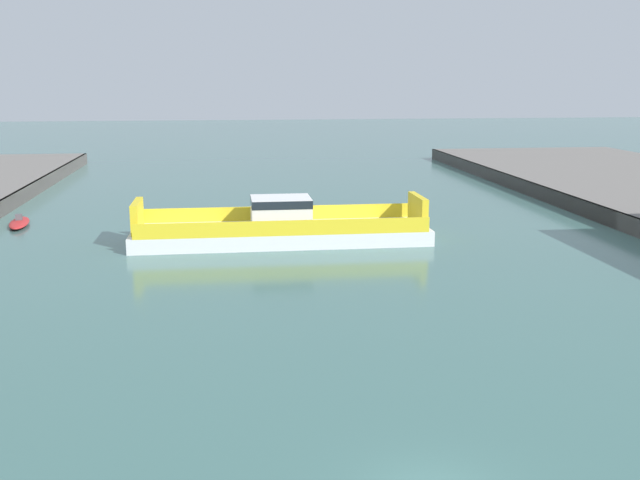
% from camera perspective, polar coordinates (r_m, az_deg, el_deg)
% --- Properties ---
extents(chain_ferry, '(21.96, 6.14, 3.39)m').
position_cam_1_polar(chain_ferry, '(55.03, -3.04, 0.92)').
color(chain_ferry, silver).
rests_on(chain_ferry, ground).
extents(moored_boat_near_right, '(2.22, 5.47, 0.99)m').
position_cam_1_polar(moored_boat_near_right, '(66.03, -22.30, 1.25)').
color(moored_boat_near_right, red).
rests_on(moored_boat_near_right, ground).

